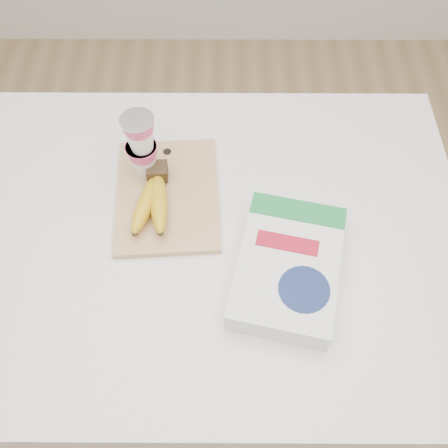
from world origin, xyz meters
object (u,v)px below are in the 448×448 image
table (188,316)px  bananas (153,199)px  yogurt_stack (141,145)px  cereal_box (288,267)px  cutting_board (167,195)px

table → bananas: bananas is taller
yogurt_stack → cereal_box: bearing=-39.8°
cutting_board → yogurt_stack: size_ratio=1.85×
cutting_board → bananas: size_ratio=1.59×
cereal_box → yogurt_stack: bearing=152.8°
table → cutting_board: size_ratio=4.13×
table → yogurt_stack: size_ratio=7.63×
cereal_box → table: bearing=168.7°
table → cereal_box: (0.25, -0.11, 0.53)m
cutting_board → cereal_box: bearing=-40.9°
table → yogurt_stack: 0.63m
table → cutting_board: 0.52m
bananas → yogurt_stack: 0.12m
bananas → yogurt_stack: yogurt_stack is taller
yogurt_stack → bananas: bearing=-75.1°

